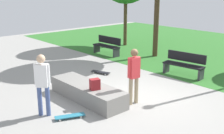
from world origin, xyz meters
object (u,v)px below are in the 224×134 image
(skater_performing_trick, at_px, (42,81))
(skater_watching, at_px, (134,72))
(concrete_ledge, at_px, (87,92))
(park_bench_far_left, at_px, (107,45))
(park_bench_near_path, at_px, (184,64))
(backpack_on_ledge, at_px, (95,84))
(skateboard_by_ledge, at_px, (70,116))
(skateboard_spare, at_px, (100,72))

(skater_performing_trick, xyz_separation_m, skater_watching, (1.07, 2.37, -0.02))
(concrete_ledge, xyz_separation_m, park_bench_far_left, (-4.13, 4.42, 0.23))
(skater_performing_trick, bearing_deg, skater_watching, 65.81)
(park_bench_near_path, xyz_separation_m, park_bench_far_left, (-4.72, 0.13, 0.00))
(concrete_ledge, relative_size, skater_watching, 1.68)
(skater_watching, xyz_separation_m, park_bench_near_path, (-0.57, 3.45, -0.50))
(backpack_on_ledge, relative_size, skateboard_by_ledge, 0.39)
(skateboard_spare, bearing_deg, skater_watching, -21.75)
(concrete_ledge, height_order, skater_watching, skater_watching)
(backpack_on_ledge, distance_m, skateboard_spare, 3.20)
(skateboard_spare, bearing_deg, skater_performing_trick, -61.90)
(concrete_ledge, xyz_separation_m, skater_performing_trick, (0.10, -1.54, 0.74))
(concrete_ledge, height_order, skateboard_by_ledge, concrete_ledge)
(skateboard_spare, bearing_deg, park_bench_far_left, 134.20)
(concrete_ledge, height_order, skater_performing_trick, skater_performing_trick)
(skater_watching, height_order, park_bench_far_left, skater_watching)
(skateboard_spare, bearing_deg, park_bench_near_path, 43.48)
(concrete_ledge, distance_m, park_bench_near_path, 4.34)
(backpack_on_ledge, xyz_separation_m, park_bench_near_path, (0.08, 4.40, -0.18))
(skateboard_by_ledge, xyz_separation_m, park_bench_far_left, (-4.85, 5.55, 0.42))
(skater_watching, relative_size, skateboard_spare, 2.04)
(concrete_ledge, xyz_separation_m, skateboard_spare, (-1.80, 2.02, -0.19))
(skater_performing_trick, distance_m, park_bench_far_left, 7.32)
(park_bench_far_left, bearing_deg, concrete_ledge, -46.92)
(skater_performing_trick, distance_m, skater_watching, 2.60)
(backpack_on_ledge, distance_m, skater_watching, 1.19)
(backpack_on_ledge, bearing_deg, skater_performing_trick, -179.22)
(skateboard_by_ledge, xyz_separation_m, park_bench_near_path, (-0.13, 5.42, 0.42))
(backpack_on_ledge, relative_size, skateboard_spare, 0.39)
(concrete_ledge, bearing_deg, skateboard_by_ledge, -57.48)
(skateboard_by_ledge, bearing_deg, backpack_on_ledge, 101.37)
(skater_performing_trick, xyz_separation_m, skateboard_by_ledge, (0.62, 0.40, -0.93))
(park_bench_far_left, bearing_deg, backpack_on_ledge, -44.24)
(park_bench_far_left, bearing_deg, skater_performing_trick, -54.61)
(concrete_ledge, xyz_separation_m, park_bench_near_path, (0.59, 4.29, 0.23))
(skater_watching, relative_size, park_bench_near_path, 1.02)
(park_bench_near_path, bearing_deg, park_bench_far_left, 178.44)
(park_bench_far_left, bearing_deg, skateboard_spare, -45.80)
(skateboard_by_ledge, relative_size, park_bench_far_left, 0.50)
(skateboard_spare, relative_size, park_bench_near_path, 0.50)
(skateboard_spare, bearing_deg, backpack_on_ledge, -42.57)
(backpack_on_ledge, xyz_separation_m, skater_watching, (0.65, 0.94, 0.31))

